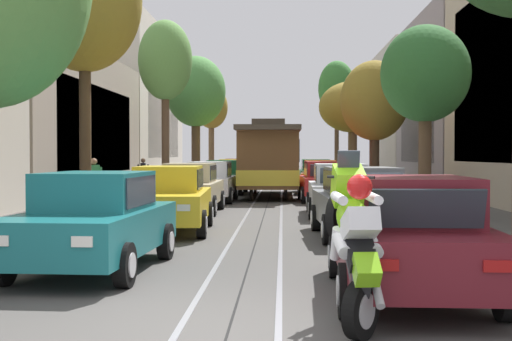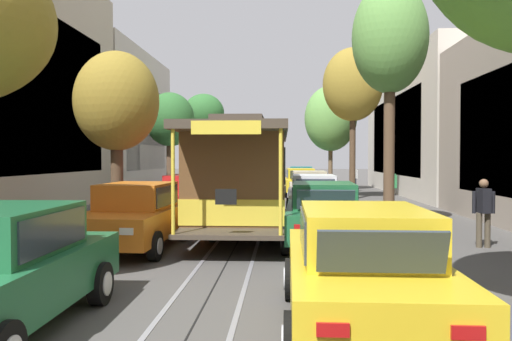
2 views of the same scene
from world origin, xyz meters
TOP-DOWN VIEW (x-y plane):
  - ground_plane at (0.00, 21.52)m, footprint 160.00×160.00m
  - trolley_track_rails at (0.00, 24.90)m, footprint 1.14×61.80m
  - building_facade_left at (-10.72, 27.44)m, footprint 5.99×53.50m
  - building_facade_right at (10.29, 24.18)m, footprint 5.19×53.50m
  - parked_car_teal_near_left at (-2.45, 3.64)m, footprint 2.14×4.42m
  - parked_car_yellow_second_left at (-2.16, 9.27)m, footprint 2.14×4.42m
  - parked_car_beige_mid_left at (-2.40, 14.82)m, footprint 2.02×4.37m
  - parked_car_white_fourth_left at (-2.28, 19.94)m, footprint 2.03×4.37m
  - parked_car_green_fifth_left at (-2.18, 25.57)m, footprint 2.10×4.40m
  - parked_car_yellow_sixth_left at (-2.17, 31.75)m, footprint 2.03×4.37m
  - parked_car_maroon_far_left at (-2.28, 37.30)m, footprint 2.02×4.37m
  - parked_car_maroon_near_right at (2.22, 1.75)m, footprint 2.08×4.40m
  - parked_car_grey_second_right at (2.32, 8.30)m, footprint 2.12×4.41m
  - parked_car_white_mid_right at (2.31, 13.86)m, footprint 2.04×4.38m
  - parked_car_red_fourth_right at (2.23, 20.34)m, footprint 2.08×4.40m
  - parked_car_orange_fifth_right at (2.37, 26.23)m, footprint 2.12×4.41m
  - parked_car_green_sixth_right at (2.42, 32.11)m, footprint 2.03×4.37m
  - street_tree_kerb_left_second at (-4.84, 11.57)m, footprint 3.15×2.54m
  - street_tree_kerb_left_mid at (-4.46, 22.44)m, footprint 2.32×2.25m
  - street_tree_kerb_left_fourth at (-4.34, 32.02)m, footprint 3.39×3.43m
  - street_tree_kerb_left_far at (-4.37, 40.85)m, footprint 2.28×2.03m
  - street_tree_kerb_right_second at (4.63, 12.68)m, footprint 2.53×2.57m
  - street_tree_kerb_right_mid at (4.37, 21.68)m, footprint 2.83×2.51m
  - street_tree_kerb_right_fourth at (4.33, 30.36)m, footprint 3.64×3.32m
  - street_tree_kerb_right_far at (4.32, 41.33)m, footprint 2.58×2.35m
  - cable_car_trolley at (-0.00, 23.11)m, footprint 2.58×9.14m
  - motorcycle_with_rider at (1.33, -0.07)m, footprint 0.54×1.82m
  - pedestrian_on_left_pavement at (-6.07, 25.65)m, footprint 0.55×0.38m
  - pedestrian_crossing_far at (-5.86, 16.17)m, footprint 0.55×0.34m
  - fire_hydrant at (-3.66, 6.85)m, footprint 0.40×0.22m

SIDE VIEW (x-z plane):
  - ground_plane at x=0.00m, z-range 0.00..0.00m
  - trolley_track_rails at x=0.00m, z-range 0.00..0.01m
  - fire_hydrant at x=-3.66m, z-range 0.00..0.84m
  - parked_car_teal_near_left at x=-2.45m, z-range 0.01..1.59m
  - parked_car_yellow_second_left at x=-2.16m, z-range 0.01..1.59m
  - parked_car_beige_mid_left at x=-2.40m, z-range 0.01..1.59m
  - parked_car_white_fourth_left at x=-2.28m, z-range 0.01..1.59m
  - parked_car_green_fifth_left at x=-2.18m, z-range 0.01..1.59m
  - parked_car_yellow_sixth_left at x=-2.17m, z-range 0.01..1.59m
  - parked_car_maroon_far_left at x=-2.28m, z-range 0.01..1.59m
  - parked_car_maroon_near_right at x=2.22m, z-range 0.01..1.59m
  - parked_car_grey_second_right at x=2.32m, z-range 0.01..1.59m
  - parked_car_white_mid_right at x=2.31m, z-range 0.01..1.59m
  - parked_car_red_fourth_right at x=2.23m, z-range 0.01..1.59m
  - parked_car_orange_fifth_right at x=2.37m, z-range 0.01..1.59m
  - parked_car_green_sixth_right at x=2.42m, z-range 0.01..1.59m
  - pedestrian_on_left_pavement at x=-6.07m, z-range 0.11..1.79m
  - pedestrian_crossing_far at x=-5.86m, z-range 0.12..1.84m
  - motorcycle_with_rider at x=1.33m, z-range 0.04..1.96m
  - cable_car_trolley at x=0.00m, z-range 0.02..3.30m
  - street_tree_kerb_right_mid at x=4.37m, z-range 1.16..6.91m
  - street_tree_kerb_right_second at x=4.63m, z-range 1.33..6.88m
  - street_tree_kerb_right_fourth at x=4.33m, z-range 1.45..7.24m
  - building_facade_left at x=-10.72m, z-range -1.03..9.84m
  - building_facade_right at x=10.29m, z-range -0.36..10.12m
  - street_tree_kerb_left_far at x=-4.37m, z-range 1.68..8.25m
  - street_tree_kerb_left_fourth at x=-4.34m, z-range 1.64..9.05m
  - street_tree_kerb_left_mid at x=-4.46m, z-range 1.99..9.61m
  - street_tree_kerb_left_second at x=-4.84m, z-range 2.00..9.98m
  - street_tree_kerb_right_far at x=4.32m, z-range 2.17..10.52m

